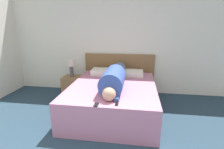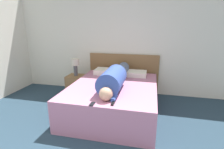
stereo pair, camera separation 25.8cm
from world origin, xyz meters
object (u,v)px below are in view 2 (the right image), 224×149
object	(u,v)px
bed	(114,98)
person_lying	(115,78)
nightstand	(77,86)
tv_remote	(113,103)
cell_phone	(92,104)
pillow_second	(135,73)
pillow_near_headboard	(106,71)
table_lamp	(75,64)

from	to	relation	value
bed	person_lying	distance (m)	0.47
bed	nightstand	world-z (taller)	bed
bed	nightstand	xyz separation A→B (m)	(-1.08, 0.61, -0.03)
bed	tv_remote	distance (m)	0.91
nightstand	person_lying	distance (m)	1.41
bed	cell_phone	world-z (taller)	cell_phone
person_lying	cell_phone	distance (m)	0.88
pillow_second	tv_remote	size ratio (longest dim) A/B	3.37
tv_remote	pillow_second	bearing A→B (deg)	83.99
bed	person_lying	world-z (taller)	person_lying
pillow_near_headboard	tv_remote	size ratio (longest dim) A/B	3.55
nightstand	table_lamp	xyz separation A→B (m)	(0.00, 0.00, 0.54)
bed	tv_remote	bearing A→B (deg)	-78.06
pillow_near_headboard	cell_phone	distance (m)	1.68
nightstand	pillow_near_headboard	bearing A→B (deg)	9.04
bed	cell_phone	size ratio (longest dim) A/B	15.39
person_lying	cell_phone	size ratio (longest dim) A/B	13.93
table_lamp	person_lying	bearing A→B (deg)	-31.59
tv_remote	nightstand	bearing A→B (deg)	130.86
bed	nightstand	distance (m)	1.24
cell_phone	person_lying	bearing A→B (deg)	79.14
pillow_second	cell_phone	world-z (taller)	pillow_second
person_lying	pillow_near_headboard	size ratio (longest dim) A/B	3.40
pillow_second	table_lamp	bearing A→B (deg)	-175.30
person_lying	nightstand	bearing A→B (deg)	148.41
tv_remote	bed	bearing A→B (deg)	101.94
nightstand	tv_remote	distance (m)	1.95
tv_remote	person_lying	bearing A→B (deg)	99.91
person_lying	bed	bearing A→B (deg)	119.79
table_lamp	pillow_second	bearing A→B (deg)	4.70
table_lamp	pillow_near_headboard	size ratio (longest dim) A/B	0.78
pillow_near_headboard	tv_remote	world-z (taller)	pillow_near_headboard
table_lamp	tv_remote	size ratio (longest dim) A/B	2.76
table_lamp	person_lying	xyz separation A→B (m)	(1.13, -0.69, -0.05)
bed	pillow_second	world-z (taller)	pillow_second
pillow_near_headboard	pillow_second	distance (m)	0.69
pillow_second	tv_remote	world-z (taller)	pillow_second
person_lying	pillow_near_headboard	bearing A→B (deg)	115.67
table_lamp	cell_phone	distance (m)	1.83
person_lying	pillow_second	size ratio (longest dim) A/B	3.58
nightstand	pillow_near_headboard	xyz separation A→B (m)	(0.74, 0.12, 0.38)
tv_remote	cell_phone	distance (m)	0.31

